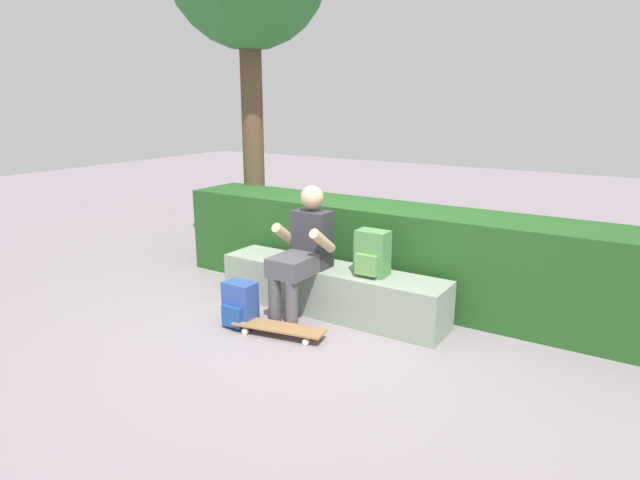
{
  "coord_description": "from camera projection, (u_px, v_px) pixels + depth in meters",
  "views": [
    {
      "loc": [
        2.47,
        -3.72,
        1.94
      ],
      "look_at": [
        -0.12,
        0.32,
        0.68
      ],
      "focal_mm": 30.29,
      "sensor_mm": 36.0,
      "label": 1
    }
  ],
  "objects": [
    {
      "name": "person_skater",
      "position": [
        303.0,
        249.0,
        4.82
      ],
      "size": [
        0.49,
        0.62,
        1.19
      ],
      "color": "#333338",
      "rests_on": "ground"
    },
    {
      "name": "backpack_on_ground",
      "position": [
        240.0,
        305.0,
        4.71
      ],
      "size": [
        0.28,
        0.23,
        0.4
      ],
      "color": "#2D4C99",
      "rests_on": "ground"
    },
    {
      "name": "ground_plane",
      "position": [
        312.0,
        323.0,
        4.81
      ],
      "size": [
        24.0,
        24.0,
        0.0
      ],
      "primitive_type": "plane",
      "color": "gray"
    },
    {
      "name": "skateboard_near_person",
      "position": [
        279.0,
        328.0,
        4.53
      ],
      "size": [
        0.82,
        0.35,
        0.09
      ],
      "color": "olive",
      "rests_on": "ground"
    },
    {
      "name": "backpack_on_bench",
      "position": [
        372.0,
        254.0,
        4.68
      ],
      "size": [
        0.28,
        0.23,
        0.4
      ],
      "color": "#51894C",
      "rests_on": "bench_main"
    },
    {
      "name": "bench_main",
      "position": [
        331.0,
        290.0,
        5.01
      ],
      "size": [
        2.22,
        0.46,
        0.44
      ],
      "color": "gray",
      "rests_on": "ground"
    },
    {
      "name": "hedge_row",
      "position": [
        405.0,
        254.0,
        5.29
      ],
      "size": [
        5.0,
        0.71,
        0.92
      ],
      "color": "#22501E",
      "rests_on": "ground"
    }
  ]
}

